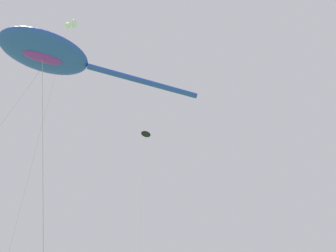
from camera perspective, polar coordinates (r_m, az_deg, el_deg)
big_show_kite at (r=19.26m, az=-24.25°, el=14.07°), size 13.38×7.53×16.43m
small_kite_stunt_black at (r=24.37m, az=-20.54°, el=19.42°), size 3.53×1.84×22.11m
small_kite_delta_white at (r=29.66m, az=-21.05°, el=19.72°), size 2.49×1.41×26.18m
small_kite_streamer_purple at (r=30.35m, az=-4.89°, el=-2.01°), size 1.78×1.97×19.52m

